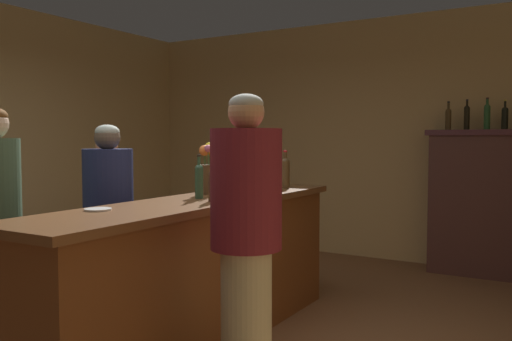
% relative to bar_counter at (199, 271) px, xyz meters
% --- Properties ---
extents(wall_back, '(5.72, 0.12, 2.93)m').
position_rel_bar_counter_xyz_m(wall_back, '(-0.26, 3.42, 0.94)').
color(wall_back, tan).
rests_on(wall_back, ground).
extents(bar_counter, '(0.66, 2.99, 1.04)m').
position_rel_bar_counter_xyz_m(bar_counter, '(0.00, 0.00, 0.00)').
color(bar_counter, brown).
rests_on(bar_counter, ground).
extents(display_cabinet, '(1.16, 0.41, 1.57)m').
position_rel_bar_counter_xyz_m(display_cabinet, '(1.44, 3.12, 0.29)').
color(display_cabinet, '#4E2E29').
rests_on(display_cabinet, ground).
extents(wine_bottle_merlot, '(0.08, 0.08, 0.33)m').
position_rel_bar_counter_xyz_m(wine_bottle_merlot, '(0.12, 1.09, 0.66)').
color(wine_bottle_merlot, '#46321B').
rests_on(wine_bottle_merlot, bar_counter).
extents(wine_bottle_rose, '(0.06, 0.06, 0.32)m').
position_rel_bar_counter_xyz_m(wine_bottle_rose, '(-0.03, 0.06, 0.65)').
color(wine_bottle_rose, '#2D4E35').
rests_on(wine_bottle_rose, bar_counter).
extents(wine_bottle_pinot, '(0.06, 0.06, 0.27)m').
position_rel_bar_counter_xyz_m(wine_bottle_pinot, '(0.15, -0.04, 0.64)').
color(wine_bottle_pinot, '#492E1D').
rests_on(wine_bottle_pinot, bar_counter).
extents(wine_glass_front, '(0.08, 0.08, 0.13)m').
position_rel_bar_counter_xyz_m(wine_glass_front, '(-0.08, 0.97, 0.61)').
color(wine_glass_front, white).
rests_on(wine_glass_front, bar_counter).
extents(wine_glass_mid, '(0.07, 0.07, 0.16)m').
position_rel_bar_counter_xyz_m(wine_glass_mid, '(0.11, 0.87, 0.63)').
color(wine_glass_mid, white).
rests_on(wine_glass_mid, bar_counter).
extents(flower_arrangement, '(0.15, 0.16, 0.40)m').
position_rel_bar_counter_xyz_m(flower_arrangement, '(-0.16, 0.35, 0.70)').
color(flower_arrangement, '#4F351D').
rests_on(flower_arrangement, bar_counter).
extents(cheese_plate, '(0.16, 0.16, 0.01)m').
position_rel_bar_counter_xyz_m(cheese_plate, '(-0.16, -0.78, 0.52)').
color(cheese_plate, white).
rests_on(cheese_plate, bar_counter).
extents(display_bottle_left, '(0.06, 0.06, 0.31)m').
position_rel_bar_counter_xyz_m(display_bottle_left, '(1.07, 3.12, 1.18)').
color(display_bottle_left, '#44331A').
rests_on(display_bottle_left, display_cabinet).
extents(display_bottle_midleft, '(0.06, 0.06, 0.33)m').
position_rel_bar_counter_xyz_m(display_bottle_midleft, '(1.26, 3.12, 1.19)').
color(display_bottle_midleft, black).
rests_on(display_bottle_midleft, display_cabinet).
extents(display_bottle_center, '(0.07, 0.07, 0.34)m').
position_rel_bar_counter_xyz_m(display_bottle_center, '(1.46, 3.12, 1.19)').
color(display_bottle_center, '#24502A').
rests_on(display_bottle_center, display_cabinet).
extents(display_bottle_midright, '(0.07, 0.07, 0.31)m').
position_rel_bar_counter_xyz_m(display_bottle_midright, '(1.63, 3.12, 1.17)').
color(display_bottle_midright, black).
rests_on(display_bottle_midright, display_cabinet).
extents(patron_redhead, '(0.36, 0.36, 1.57)m').
position_rel_bar_counter_xyz_m(patron_redhead, '(-0.67, -0.21, 0.33)').
color(patron_redhead, '#34252C').
rests_on(patron_redhead, ground).
extents(patron_near_entrance, '(0.34, 0.34, 1.51)m').
position_rel_bar_counter_xyz_m(patron_near_entrance, '(-1.44, 0.52, 0.31)').
color(patron_near_entrance, brown).
rests_on(patron_near_entrance, ground).
extents(bartender, '(0.39, 0.39, 1.71)m').
position_rel_bar_counter_xyz_m(bartender, '(0.75, -0.57, 0.41)').
color(bartender, '#B9B28D').
rests_on(bartender, ground).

